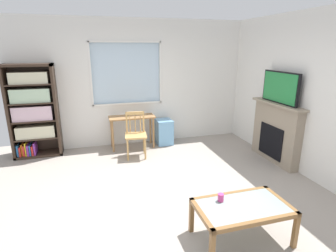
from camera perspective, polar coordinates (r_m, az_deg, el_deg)
ground at (r=4.11m, az=-1.42°, el=-15.00°), size 6.09×6.02×0.02m
wall_back_with_window at (r=6.02m, az=-7.56°, el=8.71°), size 5.09×0.15×2.73m
wall_right at (r=4.92m, az=29.37°, el=5.35°), size 0.12×5.22×2.73m
bookshelf at (r=5.89m, az=-26.85°, el=3.02°), size 0.90×0.38×1.84m
desk_under_window at (r=5.82m, az=-7.68°, el=0.88°), size 0.97×0.40×0.71m
wooden_chair at (r=5.36m, az=-6.90°, el=-1.78°), size 0.47×0.45×0.90m
plastic_drawer_unit at (r=6.09m, az=-0.86°, el=-1.23°), size 0.35×0.40×0.56m
fireplace at (r=5.50m, az=21.99°, el=-1.25°), size 0.26×1.28×1.14m
tv at (r=5.31m, az=22.83°, el=7.57°), size 0.06×0.92×0.58m
coffee_table at (r=3.25m, az=15.60°, el=-16.92°), size 1.04×0.62×0.44m
sippy_cup at (r=3.21m, az=11.19°, el=-14.74°), size 0.07×0.07×0.09m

